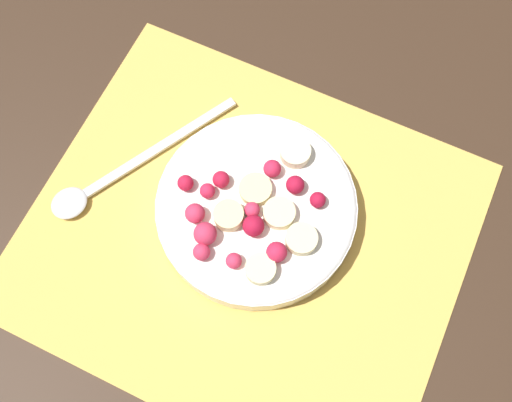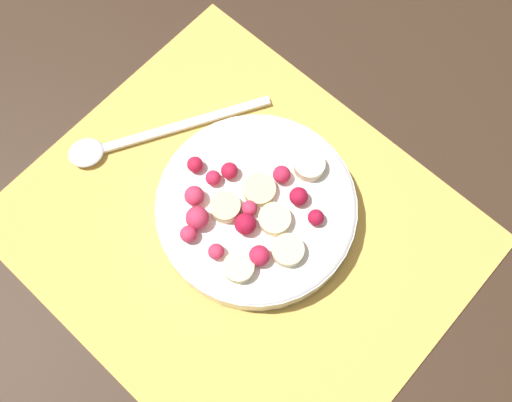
# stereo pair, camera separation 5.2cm
# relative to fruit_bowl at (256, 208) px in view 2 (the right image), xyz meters

# --- Properties ---
(ground_plane) EXTENTS (3.00, 3.00, 0.00)m
(ground_plane) POSITION_rel_fruit_bowl_xyz_m (-0.00, 0.02, -0.02)
(ground_plane) COLOR #382619
(placemat) EXTENTS (0.41, 0.35, 0.01)m
(placemat) POSITION_rel_fruit_bowl_xyz_m (-0.00, 0.02, -0.02)
(placemat) COLOR #E0B251
(placemat) RESTS_ON ground_plane
(fruit_bowl) EXTENTS (0.19, 0.19, 0.05)m
(fruit_bowl) POSITION_rel_fruit_bowl_xyz_m (0.00, 0.00, 0.00)
(fruit_bowl) COLOR white
(fruit_bowl) RESTS_ON placemat
(spoon) EXTENTS (0.12, 0.20, 0.01)m
(spoon) POSITION_rel_fruit_bowl_xyz_m (0.15, 0.03, -0.02)
(spoon) COLOR silver
(spoon) RESTS_ON placemat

